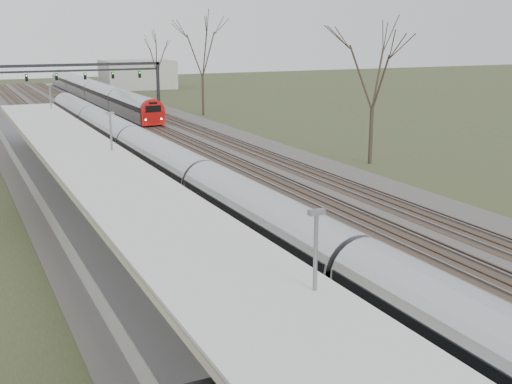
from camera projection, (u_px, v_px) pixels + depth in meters
track_bed at (149, 150)px, 55.11m from camera, size 24.00×160.00×0.22m
platform at (77, 206)px, 35.79m from camera, size 3.50×69.00×1.00m
canopy at (89, 160)px, 31.01m from camera, size 4.10×50.00×3.11m
signal_gantry at (79, 73)px, 80.15m from camera, size 21.00×0.59×6.08m
tree_east_far at (374, 68)px, 47.76m from camera, size 5.00×5.00×10.30m
train_near at (165, 164)px, 42.11m from camera, size 2.62×75.21×3.05m
train_far at (93, 91)px, 93.58m from camera, size 2.62×60.21×3.05m
passenger at (240, 330)px, 18.01m from camera, size 0.40×0.60×1.63m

